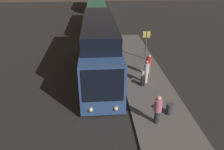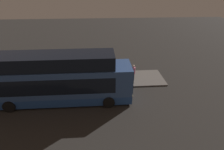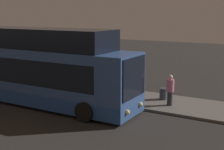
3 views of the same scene
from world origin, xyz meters
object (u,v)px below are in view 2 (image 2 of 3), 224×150
(passenger_with_bags, at_px, (75,70))
(suitcase, at_px, (92,78))
(passenger_waiting, at_px, (133,72))
(bus_lead, at_px, (57,81))
(trash_bin, at_px, (125,73))
(passenger_boarding, at_px, (88,71))
(sign_post, at_px, (44,63))

(passenger_with_bags, distance_m, suitcase, 1.96)
(passenger_waiting, bearing_deg, suitcase, 24.79)
(bus_lead, distance_m, trash_bin, 7.31)
(passenger_boarding, xyz_separation_m, trash_bin, (3.84, 0.55, -0.61))
(suitcase, bearing_deg, passenger_with_bags, 155.40)
(passenger_boarding, xyz_separation_m, sign_post, (-4.41, 0.93, 0.72))
(passenger_waiting, distance_m, sign_post, 9.09)
(bus_lead, bearing_deg, suitcase, 47.44)
(passenger_waiting, xyz_separation_m, suitcase, (-4.14, 0.09, -0.58))
(passenger_with_bags, xyz_separation_m, sign_post, (-3.12, 0.44, 0.78))
(bus_lead, xyz_separation_m, sign_post, (-2.15, 4.14, -0.09))
(passenger_with_bags, distance_m, sign_post, 3.24)
(bus_lead, relative_size, trash_bin, 18.45)
(passenger_waiting, xyz_separation_m, sign_post, (-8.97, 1.32, 0.76))
(passenger_waiting, xyz_separation_m, trash_bin, (-0.71, 0.94, -0.56))
(passenger_with_bags, height_order, sign_post, sign_post)
(passenger_with_bags, distance_m, trash_bin, 5.16)
(trash_bin, bearing_deg, suitcase, -166.09)
(passenger_with_bags, bearing_deg, bus_lead, 53.14)
(bus_lead, height_order, sign_post, bus_lead)
(bus_lead, distance_m, passenger_waiting, 7.43)
(sign_post, bearing_deg, passenger_boarding, -11.85)
(suitcase, bearing_deg, trash_bin, 13.91)
(passenger_boarding, relative_size, trash_bin, 2.63)
(passenger_boarding, bearing_deg, suitcase, 136.07)
(passenger_boarding, height_order, suitcase, passenger_boarding)
(bus_lead, distance_m, passenger_with_bags, 3.92)
(passenger_with_bags, bearing_deg, passenger_waiting, 149.31)
(passenger_boarding, distance_m, sign_post, 4.56)
(suitcase, bearing_deg, passenger_boarding, 144.32)
(trash_bin, bearing_deg, bus_lead, -148.34)
(passenger_with_bags, bearing_deg, sign_post, -30.19)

